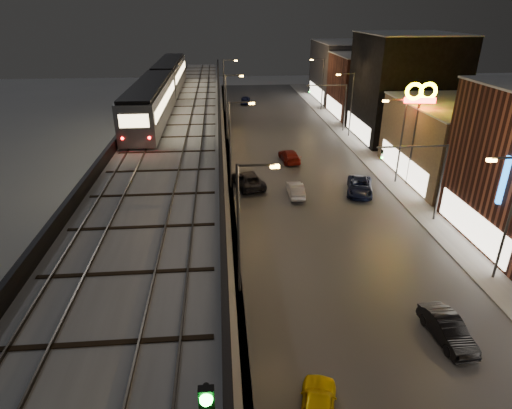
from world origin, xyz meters
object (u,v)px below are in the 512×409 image
car_far_white (245,100)px  car_onc_silver (447,330)px  car_taxi (318,409)px  car_mid_silver (248,180)px  subway_train (162,86)px  car_onc_dark (360,187)px  car_near_white (296,190)px  car_mid_dark (289,156)px

car_far_white → car_onc_silver: (7.34, -65.84, -0.05)m
car_taxi → car_mid_silver: bearing=-71.4°
car_far_white → car_mid_silver: bearing=91.8°
subway_train → car_far_white: 33.06m
car_far_white → car_onc_dark: car_far_white is taller
car_near_white → car_mid_dark: size_ratio=0.84×
car_taxi → car_near_white: 25.55m
car_far_white → car_near_white: bearing=97.8°
car_onc_silver → car_mid_dark: bearing=92.9°
car_onc_dark → car_far_white: bearing=117.8°
car_taxi → car_onc_silver: car_onc_silver is taller
car_onc_dark → subway_train: bearing=160.7°
car_taxi → car_onc_dark: 27.32m
car_near_white → car_mid_silver: 5.35m
car_near_white → car_mid_silver: size_ratio=0.75×
car_mid_silver → car_near_white: bearing=134.0°
car_taxi → car_mid_silver: size_ratio=0.75×
car_taxi → car_far_white: bearing=-74.9°
car_far_white → car_onc_dark: 45.73m
subway_train → car_mid_dark: bearing=-17.5°
car_taxi → car_onc_silver: bearing=-135.8°
subway_train → car_far_white: subway_train is taller
car_mid_dark → car_far_white: (-3.24, 34.63, 0.05)m
subway_train → car_near_white: (14.15, -15.17, -7.85)m
car_onc_dark → car_near_white: bearing=-162.2°
car_mid_silver → car_mid_dark: size_ratio=1.11×
subway_train → car_onc_dark: (20.73, -15.04, -7.79)m
car_mid_silver → car_mid_dark: 9.38m
subway_train → car_near_white: bearing=-47.0°
subway_train → car_mid_silver: bearing=-52.1°
subway_train → car_mid_dark: subway_train is taller
car_far_white → subway_train: bearing=73.2°
subway_train → car_near_white: 22.19m
car_onc_dark → car_mid_silver: bearing=-176.9°
car_mid_silver → car_mid_dark: bearing=-140.5°
car_mid_silver → car_onc_silver: bearing=98.0°
car_near_white → car_mid_silver: bearing=-30.6°
car_far_white → car_onc_dark: (8.81, -44.88, -0.02)m
car_mid_silver → car_far_white: bearing=-107.3°
subway_train → car_near_white: subway_train is taller
car_near_white → car_onc_silver: 21.45m
car_mid_dark → car_near_white: bearing=79.6°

